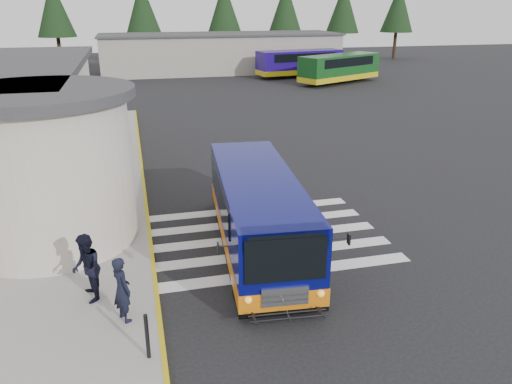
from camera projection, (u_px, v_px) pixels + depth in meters
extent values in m
plane|color=black|center=(268.00, 226.00, 17.37)|extent=(140.00, 140.00, 0.00)
cube|color=gray|center=(12.00, 206.00, 18.92)|extent=(10.00, 34.00, 0.15)
cube|color=gold|center=(145.00, 194.00, 20.05)|extent=(0.12, 34.00, 0.16)
cylinder|color=#BBB39E|center=(46.00, 172.00, 15.38)|extent=(5.20, 5.20, 4.50)
cylinder|color=#38383A|center=(34.00, 94.00, 14.53)|extent=(5.80, 5.80, 0.30)
cube|color=black|center=(80.00, 164.00, 19.99)|extent=(0.08, 1.20, 2.20)
cube|color=#38383A|center=(88.00, 131.00, 19.64)|extent=(1.20, 1.80, 0.12)
cube|color=silver|center=(281.00, 273.00, 14.35)|extent=(8.00, 0.55, 0.01)
cube|color=silver|center=(270.00, 254.00, 15.43)|extent=(8.00, 0.55, 0.01)
cube|color=silver|center=(260.00, 237.00, 16.52)|extent=(8.00, 0.55, 0.01)
cube|color=silver|center=(252.00, 223.00, 17.61)|extent=(8.00, 0.55, 0.01)
cube|color=silver|center=(244.00, 210.00, 18.70)|extent=(8.00, 0.55, 0.01)
cube|color=gray|center=(221.00, 54.00, 56.13)|extent=(26.00, 8.00, 4.00)
cube|color=#38383A|center=(220.00, 34.00, 55.39)|extent=(26.40, 8.40, 0.20)
cylinder|color=black|center=(60.00, 53.00, 59.36)|extent=(0.44, 0.44, 3.60)
cone|color=black|center=(54.00, 8.00, 57.60)|extent=(4.40, 4.40, 6.40)
cylinder|color=black|center=(146.00, 51.00, 61.64)|extent=(0.44, 0.44, 3.60)
cone|color=black|center=(142.00, 8.00, 59.87)|extent=(4.40, 4.40, 6.40)
cylinder|color=black|center=(225.00, 49.00, 63.91)|extent=(0.44, 0.44, 3.60)
cone|color=black|center=(224.00, 8.00, 62.14)|extent=(4.40, 4.40, 6.40)
cylinder|color=black|center=(285.00, 48.00, 65.73)|extent=(0.44, 0.44, 3.60)
cone|color=black|center=(285.00, 8.00, 63.96)|extent=(4.40, 4.40, 6.40)
cylinder|color=black|center=(341.00, 47.00, 67.55)|extent=(0.44, 0.44, 3.60)
cone|color=black|center=(343.00, 7.00, 65.78)|extent=(4.40, 4.40, 6.40)
cylinder|color=black|center=(395.00, 46.00, 69.37)|extent=(0.44, 0.44, 3.60)
cone|color=black|center=(398.00, 7.00, 67.60)|extent=(4.40, 4.40, 6.40)
cube|color=#070A58|center=(258.00, 208.00, 15.29)|extent=(2.88, 8.09, 2.07)
cube|color=orange|center=(258.00, 231.00, 15.56)|extent=(2.91, 8.12, 0.49)
cube|color=black|center=(258.00, 240.00, 15.67)|extent=(2.90, 8.11, 0.19)
cube|color=black|center=(286.00, 260.00, 11.49)|extent=(1.94, 0.22, 1.10)
cube|color=silver|center=(285.00, 297.00, 11.82)|extent=(1.15, 0.15, 0.48)
cube|color=black|center=(219.00, 189.00, 15.62)|extent=(0.54, 5.80, 0.79)
cube|color=black|center=(289.00, 186.00, 15.95)|extent=(0.54, 5.80, 0.79)
cylinder|color=black|center=(238.00, 283.00, 13.04)|extent=(0.34, 0.87, 0.85)
cylinder|color=black|center=(310.00, 277.00, 13.33)|extent=(0.34, 0.87, 0.85)
cylinder|color=black|center=(220.00, 210.00, 17.60)|extent=(0.34, 0.87, 0.85)
cylinder|color=black|center=(274.00, 207.00, 17.89)|extent=(0.34, 0.87, 0.85)
cube|color=black|center=(218.00, 249.00, 11.27)|extent=(0.06, 0.16, 0.26)
cube|color=black|center=(349.00, 239.00, 11.73)|extent=(0.06, 0.16, 0.26)
imported|color=black|center=(122.00, 289.00, 11.70)|extent=(0.64, 0.72, 1.66)
imported|color=black|center=(87.00, 268.00, 12.49)|extent=(0.82, 0.97, 1.80)
cylinder|color=black|center=(147.00, 336.00, 10.51)|extent=(0.09, 0.09, 1.07)
cube|color=#1A0863|center=(300.00, 62.00, 52.24)|extent=(9.36, 3.95, 2.32)
cube|color=gold|center=(299.00, 71.00, 52.58)|extent=(9.40, 3.98, 0.50)
cube|color=black|center=(300.00, 56.00, 52.05)|extent=(7.38, 3.67, 0.81)
cube|color=#114217|center=(339.00, 67.00, 48.16)|extent=(9.16, 6.19, 2.30)
cube|color=gold|center=(339.00, 77.00, 48.48)|extent=(9.20, 6.23, 0.50)
cube|color=black|center=(340.00, 61.00, 47.96)|extent=(7.39, 5.36, 0.80)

